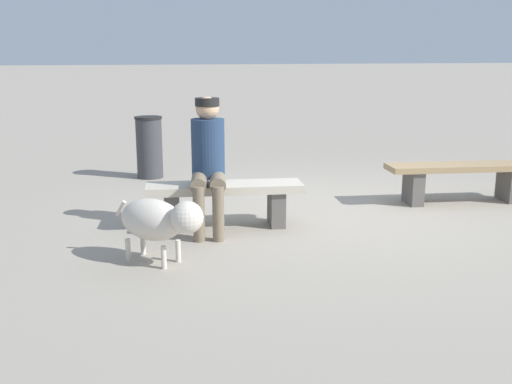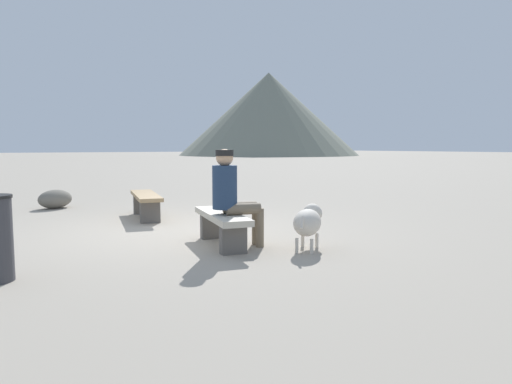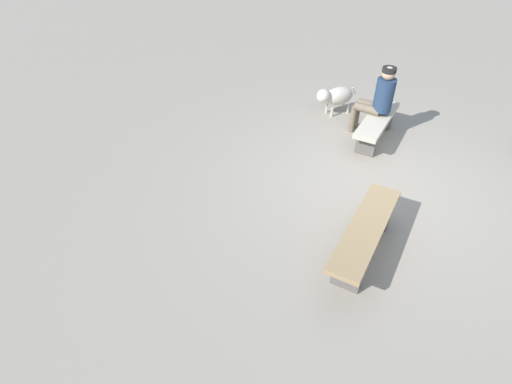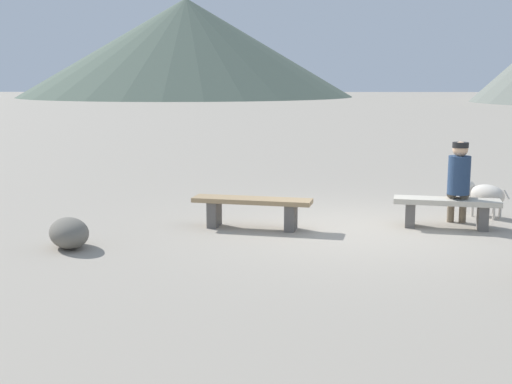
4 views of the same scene
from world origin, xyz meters
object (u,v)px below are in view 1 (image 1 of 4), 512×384
bench_left (462,175)px  bench_right (225,197)px  seated_person (208,156)px  trash_bin (149,147)px  dog (159,220)px

bench_left → bench_right: size_ratio=1.14×
bench_right → seated_person: 0.48m
bench_right → seated_person: size_ratio=1.23×
seated_person → trash_bin: 2.80m
dog → trash_bin: size_ratio=0.86×
seated_person → dog: size_ratio=1.75×
bench_left → bench_right: (2.92, 0.08, -0.01)m
bench_left → dog: bearing=25.9°
bench_right → trash_bin: bearing=-71.2°
bench_right → dog: (0.81, 0.85, 0.06)m
seated_person → trash_bin: bearing=-72.0°
bench_left → trash_bin: size_ratio=2.12×
bench_right → dog: bearing=58.4°
trash_bin → dog: bearing=82.4°
bench_right → dog: 1.17m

